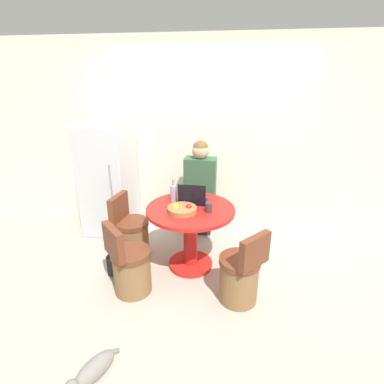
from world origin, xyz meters
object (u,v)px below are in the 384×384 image
object	(u,v)px
handbag	(122,264)
laptop	(193,199)
chair_near_right_corner	(240,276)
refrigerator	(108,179)
dining_table	(191,227)
chair_near_left_corner	(130,268)
fruit_bowl	(182,209)
person_seated	(201,185)
chair_left_side	(132,235)
bottle	(174,193)
cat	(93,370)

from	to	relation	value
handbag	laptop	bearing A→B (deg)	29.82
chair_near_right_corner	laptop	bearing A→B (deg)	-96.57
refrigerator	dining_table	xyz separation A→B (m)	(1.26, -0.66, -0.27)
chair_near_left_corner	fruit_bowl	xyz separation A→B (m)	(0.46, 0.43, 0.50)
chair_near_right_corner	fruit_bowl	xyz separation A→B (m)	(-0.65, 0.37, 0.50)
person_seated	fruit_bowl	world-z (taller)	person_seated
chair_near_left_corner	handbag	xyz separation A→B (m)	(-0.20, 0.25, -0.15)
chair_left_side	bottle	distance (m)	0.79
dining_table	fruit_bowl	size ratio (longest dim) A/B	3.12
laptop	cat	bearing A→B (deg)	74.14
chair_left_side	chair_near_right_corner	xyz separation A→B (m)	(1.33, -0.58, 0.00)
chair_near_left_corner	chair_near_right_corner	world-z (taller)	same
chair_left_side	handbag	size ratio (longest dim) A/B	2.65
fruit_bowl	cat	world-z (taller)	fruit_bowl
chair_left_side	chair_near_right_corner	size ratio (longest dim) A/B	1.00
person_seated	handbag	distance (m)	1.40
cat	refrigerator	bearing A→B (deg)	-134.92
handbag	bottle	bearing A→B (deg)	40.14
bottle	handbag	size ratio (longest dim) A/B	0.93
refrigerator	person_seated	xyz separation A→B (m)	(1.27, 0.05, -0.03)
fruit_bowl	bottle	xyz separation A→B (m)	(-0.15, 0.25, 0.08)
fruit_bowl	bottle	world-z (taller)	bottle
dining_table	cat	xyz separation A→B (m)	(-0.46, -1.52, -0.42)
handbag	dining_table	bearing A→B (deg)	22.20
cat	dining_table	bearing A→B (deg)	-171.84
chair_near_left_corner	person_seated	xyz separation A→B (m)	(0.54, 1.26, 0.47)
person_seated	fruit_bowl	xyz separation A→B (m)	(-0.08, -0.83, 0.03)
refrigerator	chair_near_left_corner	xyz separation A→B (m)	(0.73, -1.21, -0.50)
laptop	handbag	bearing A→B (deg)	29.82
laptop	handbag	world-z (taller)	laptop
dining_table	person_seated	size ratio (longest dim) A/B	0.72
person_seated	bottle	xyz separation A→B (m)	(-0.23, -0.58, 0.10)
chair_near_right_corner	handbag	world-z (taller)	chair_near_right_corner
fruit_bowl	cat	distance (m)	1.62
chair_near_left_corner	handbag	distance (m)	0.35
person_seated	chair_left_side	bearing A→B (deg)	39.05
laptop	chair_left_side	bearing A→B (deg)	2.11
dining_table	bottle	distance (m)	0.43
chair_near_left_corner	person_seated	world-z (taller)	person_seated
dining_table	person_seated	world-z (taller)	person_seated
dining_table	laptop	size ratio (longest dim) A/B	3.14
chair_left_side	person_seated	xyz separation A→B (m)	(0.76, 0.62, 0.47)
chair_near_right_corner	bottle	world-z (taller)	bottle
dining_table	cat	world-z (taller)	dining_table
cat	handbag	distance (m)	1.26
bottle	chair_left_side	bearing A→B (deg)	-175.92
bottle	chair_near_right_corner	bearing A→B (deg)	-37.81
refrigerator	bottle	bearing A→B (deg)	-27.07
dining_table	refrigerator	bearing A→B (deg)	152.19
chair_left_side	cat	bearing A→B (deg)	-162.72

